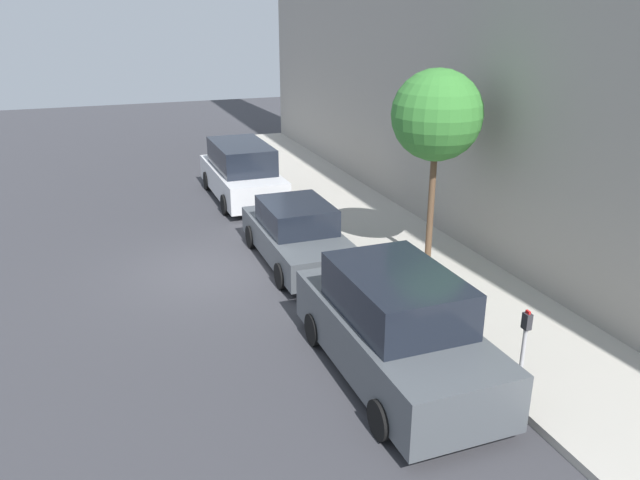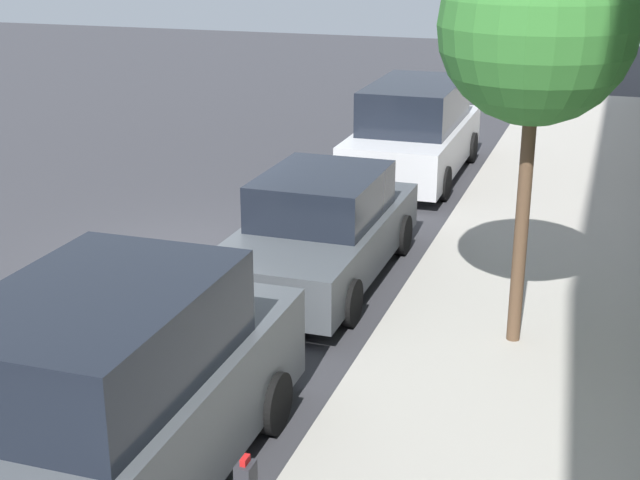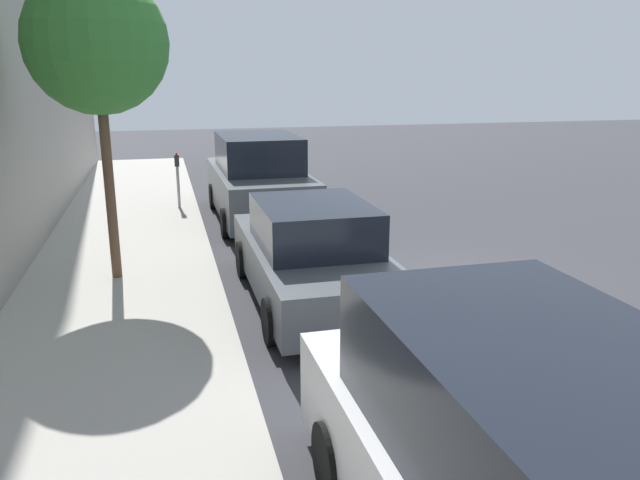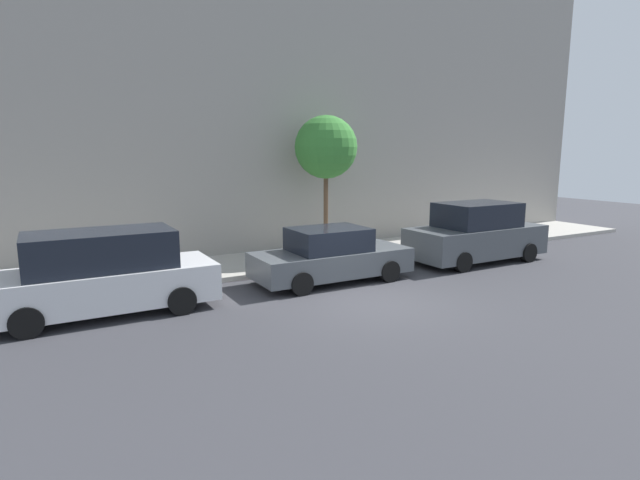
% 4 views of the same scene
% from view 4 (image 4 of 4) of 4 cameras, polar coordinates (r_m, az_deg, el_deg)
% --- Properties ---
extents(ground_plane, '(60.00, 60.00, 0.00)m').
position_cam_4_polar(ground_plane, '(12.44, 6.12, -7.00)').
color(ground_plane, '#38383D').
extents(sidewalk, '(3.12, 32.00, 0.15)m').
position_cam_4_polar(sidewalk, '(16.68, -3.91, -2.31)').
color(sidewalk, '#B2ADA3').
rests_on(sidewalk, ground_plane).
extents(building_facade, '(2.00, 32.00, 17.57)m').
position_cam_4_polar(building_facade, '(19.35, -7.81, 25.38)').
color(building_facade, gray).
rests_on(building_facade, ground_plane).
extents(parked_suv_nearest, '(2.08, 4.82, 1.98)m').
position_cam_4_polar(parked_suv_nearest, '(17.45, 17.41, 0.67)').
color(parked_suv_nearest, '#4C5156').
rests_on(parked_suv_nearest, ground_plane).
extents(parked_sedan_second, '(1.92, 4.50, 1.54)m').
position_cam_4_polar(parked_sedan_second, '(14.09, 1.25, -1.87)').
color(parked_sedan_second, '#4C5156').
rests_on(parked_sedan_second, ground_plane).
extents(parked_minivan_third, '(2.02, 4.91, 1.90)m').
position_cam_4_polar(parked_minivan_third, '(12.25, -23.60, -3.60)').
color(parked_minivan_third, silver).
rests_on(parked_minivan_third, ground_plane).
extents(parking_meter_near, '(0.11, 0.15, 1.34)m').
position_cam_4_polar(parking_meter_near, '(19.51, 15.93, 1.82)').
color(parking_meter_near, '#ADADB2').
rests_on(parking_meter_near, sidewalk).
extents(street_tree, '(2.12, 2.12, 4.70)m').
position_cam_4_polar(street_tree, '(17.07, 0.69, 10.51)').
color(street_tree, brown).
rests_on(street_tree, sidewalk).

